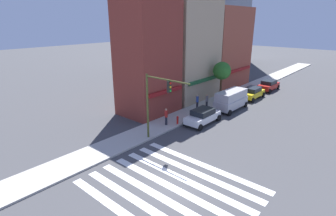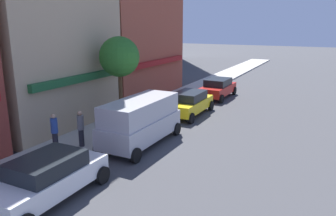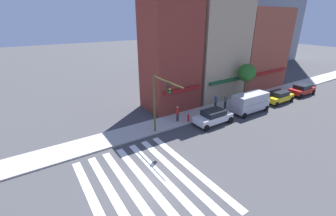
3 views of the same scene
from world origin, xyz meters
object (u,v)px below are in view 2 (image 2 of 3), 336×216
street_tree (119,57)px  sedan_yellow (189,103)px  van_silver (141,120)px  pedestrian_grey_coat (81,128)px  sedan_red (218,88)px  sedan_white (48,177)px  pedestrian_blue_shirt (55,131)px

street_tree → sedan_yellow: bearing=-36.0°
street_tree → van_silver: bearing=-129.7°
pedestrian_grey_coat → van_silver: bearing=-37.9°
sedan_yellow → sedan_red: size_ratio=0.99×
sedan_white → van_silver: (6.10, -0.00, 0.44)m
pedestrian_grey_coat → pedestrian_blue_shirt: bearing=153.1°
sedan_white → sedan_yellow: bearing=-0.3°
pedestrian_blue_shirt → street_tree: bearing=58.1°
pedestrian_blue_shirt → street_tree: 5.97m
pedestrian_blue_shirt → sedan_white: bearing=-77.5°
sedan_yellow → sedan_red: same height
sedan_yellow → pedestrian_blue_shirt: pedestrian_blue_shirt is taller
street_tree → sedan_white: bearing=-161.6°
sedan_white → pedestrian_grey_coat: 4.76m
sedan_white → van_silver: van_silver is taller
pedestrian_blue_shirt → street_tree: street_tree is taller
sedan_white → sedan_red: (18.25, 0.00, 0.00)m
sedan_white → pedestrian_blue_shirt: 4.42m
sedan_yellow → street_tree: (-3.86, 2.80, 3.23)m
pedestrian_grey_coat → street_tree: 5.20m
pedestrian_blue_shirt → sedan_yellow: bearing=41.8°
sedan_white → street_tree: (8.42, 2.80, 3.23)m
sedan_red → van_silver: bearing=-178.8°
pedestrian_blue_shirt → pedestrian_grey_coat: (0.94, -0.75, 0.00)m
sedan_yellow → van_silver: bearing=179.7°
van_silver → sedan_yellow: van_silver is taller
van_silver → pedestrian_blue_shirt: van_silver is taller
pedestrian_grey_coat → street_tree: bearing=19.5°
pedestrian_grey_coat → street_tree: size_ratio=0.35×
sedan_yellow → pedestrian_grey_coat: (-8.07, 2.23, 0.23)m
pedestrian_blue_shirt → pedestrian_grey_coat: same height
sedan_red → pedestrian_grey_coat: (-14.04, 2.23, 0.23)m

